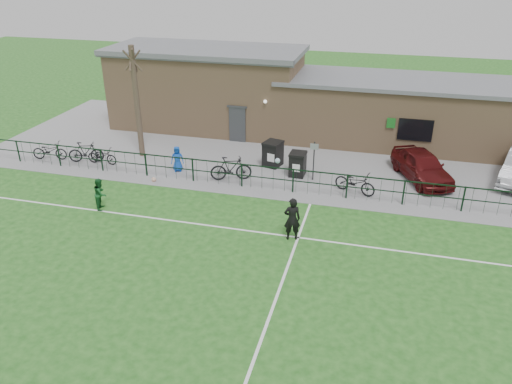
% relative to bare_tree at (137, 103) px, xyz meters
% --- Properties ---
extents(ground, '(90.00, 90.00, 0.00)m').
position_rel_bare_tree_xyz_m(ground, '(8.00, -10.50, -3.00)').
color(ground, '#1D5218').
rests_on(ground, ground).
extents(paving_strip, '(34.00, 13.00, 0.02)m').
position_rel_bare_tree_xyz_m(paving_strip, '(8.00, 3.00, -2.99)').
color(paving_strip, gray).
rests_on(paving_strip, ground).
extents(pitch_line_touch, '(28.00, 0.10, 0.01)m').
position_rel_bare_tree_xyz_m(pitch_line_touch, '(8.00, -2.70, -3.00)').
color(pitch_line_touch, white).
rests_on(pitch_line_touch, ground).
extents(pitch_line_mid, '(28.00, 0.10, 0.01)m').
position_rel_bare_tree_xyz_m(pitch_line_mid, '(8.00, -6.50, -3.00)').
color(pitch_line_mid, white).
rests_on(pitch_line_mid, ground).
extents(pitch_line_perp, '(0.10, 16.00, 0.01)m').
position_rel_bare_tree_xyz_m(pitch_line_perp, '(10.00, -10.50, -3.00)').
color(pitch_line_perp, white).
rests_on(pitch_line_perp, ground).
extents(perimeter_fence, '(28.00, 0.10, 1.20)m').
position_rel_bare_tree_xyz_m(perimeter_fence, '(8.00, -2.50, -2.40)').
color(perimeter_fence, black).
rests_on(perimeter_fence, ground).
extents(bare_tree, '(0.30, 0.30, 6.00)m').
position_rel_bare_tree_xyz_m(bare_tree, '(0.00, 0.00, 0.00)').
color(bare_tree, '#423428').
rests_on(bare_tree, ground).
extents(wheelie_bin_left, '(1.03, 1.11, 1.25)m').
position_rel_bare_tree_xyz_m(wheelie_bin_left, '(7.36, 0.41, -2.36)').
color(wheelie_bin_left, black).
rests_on(wheelie_bin_left, paving_strip).
extents(wheelie_bin_right, '(0.77, 0.87, 1.14)m').
position_rel_bare_tree_xyz_m(wheelie_bin_right, '(8.85, -0.51, -2.41)').
color(wheelie_bin_right, black).
rests_on(wheelie_bin_right, paving_strip).
extents(sign_post, '(0.07, 0.07, 2.00)m').
position_rel_bare_tree_xyz_m(sign_post, '(9.70, -0.87, -1.98)').
color(sign_post, black).
rests_on(sign_post, paving_strip).
extents(car_maroon, '(3.35, 4.60, 1.46)m').
position_rel_bare_tree_xyz_m(car_maroon, '(14.87, 0.55, -2.25)').
color(car_maroon, '#4C0D0E').
rests_on(car_maroon, paving_strip).
extents(bicycle_a, '(1.98, 1.00, 0.99)m').
position_rel_bare_tree_xyz_m(bicycle_a, '(-4.56, -1.83, -2.48)').
color(bicycle_a, black).
rests_on(bicycle_a, paving_strip).
extents(bicycle_b, '(1.95, 1.07, 1.13)m').
position_rel_bare_tree_xyz_m(bicycle_b, '(-2.43, -1.66, -2.42)').
color(bicycle_b, black).
rests_on(bicycle_b, paving_strip).
extents(bicycle_c, '(1.70, 0.62, 0.89)m').
position_rel_bare_tree_xyz_m(bicycle_c, '(-1.49, -1.67, -2.54)').
color(bicycle_c, black).
rests_on(bicycle_c, paving_strip).
extents(bicycle_d, '(2.12, 1.24, 1.23)m').
position_rel_bare_tree_xyz_m(bicycle_d, '(5.78, -1.91, -2.36)').
color(bicycle_d, black).
rests_on(bicycle_d, paving_strip).
extents(bicycle_e, '(2.13, 1.37, 1.06)m').
position_rel_bare_tree_xyz_m(bicycle_e, '(11.82, -1.83, -2.45)').
color(bicycle_e, black).
rests_on(bicycle_e, paving_strip).
extents(spectator_child, '(0.75, 0.61, 1.33)m').
position_rel_bare_tree_xyz_m(spectator_child, '(2.78, -1.53, -2.32)').
color(spectator_child, '#1349B5').
rests_on(spectator_child, paving_strip).
extents(goalkeeper_kick, '(1.65, 2.92, 2.33)m').
position_rel_bare_tree_xyz_m(goalkeeper_kick, '(9.74, -6.60, -2.08)').
color(goalkeeper_kick, black).
rests_on(goalkeeper_kick, ground).
extents(outfield_player, '(0.71, 0.82, 1.43)m').
position_rel_bare_tree_xyz_m(outfield_player, '(1.15, -6.23, -2.29)').
color(outfield_player, '#175224').
rests_on(outfield_player, ground).
extents(ball_ground, '(0.23, 0.23, 0.23)m').
position_rel_bare_tree_xyz_m(ball_ground, '(2.14, -3.05, -2.88)').
color(ball_ground, silver).
rests_on(ball_ground, ground).
extents(clubhouse, '(24.25, 5.40, 4.96)m').
position_rel_bare_tree_xyz_m(clubhouse, '(7.12, 6.00, -0.78)').
color(clubhouse, tan).
rests_on(clubhouse, ground).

